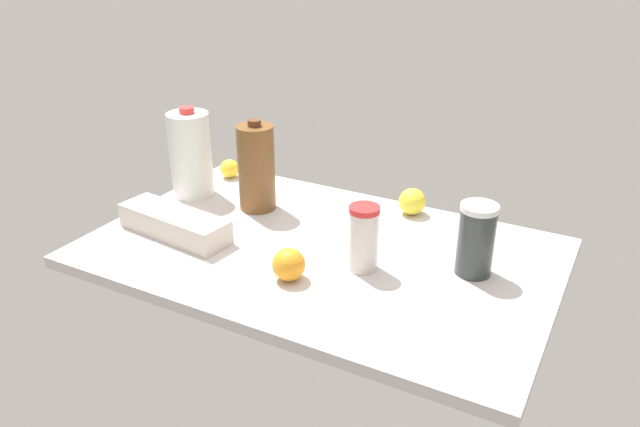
# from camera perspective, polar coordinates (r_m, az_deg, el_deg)

# --- Properties ---
(countertop) EXTENTS (1.20, 0.76, 0.03)m
(countertop) POSITION_cam_1_polar(r_m,az_deg,el_deg) (1.65, 0.00, -3.62)
(countertop) COLOR silver
(countertop) RESTS_ON ground
(tumbler_cup) EXTENTS (0.07, 0.07, 0.17)m
(tumbler_cup) POSITION_cam_1_polar(r_m,az_deg,el_deg) (1.51, 4.01, -2.25)
(tumbler_cup) COLOR beige
(tumbler_cup) RESTS_ON countertop
(egg_carton) EXTENTS (0.34, 0.14, 0.07)m
(egg_carton) POSITION_cam_1_polar(r_m,az_deg,el_deg) (1.74, -13.15, -0.91)
(egg_carton) COLOR beige
(egg_carton) RESTS_ON countertop
(shaker_bottle) EXTENTS (0.09, 0.09, 0.18)m
(shaker_bottle) POSITION_cam_1_polar(r_m,az_deg,el_deg) (1.53, 14.08, -2.32)
(shaker_bottle) COLOR #303634
(shaker_bottle) RESTS_ON countertop
(milk_jug) EXTENTS (0.13, 0.13, 0.28)m
(milk_jug) POSITION_cam_1_polar(r_m,az_deg,el_deg) (1.96, -11.74, 5.31)
(milk_jug) COLOR white
(milk_jug) RESTS_ON countertop
(chocolate_milk_jug) EXTENTS (0.11, 0.11, 0.27)m
(chocolate_milk_jug) POSITION_cam_1_polar(r_m,az_deg,el_deg) (1.83, -5.84, 4.20)
(chocolate_milk_jug) COLOR brown
(chocolate_milk_jug) RESTS_ON countertop
(lemon_beside_bowl) EXTENTS (0.08, 0.08, 0.08)m
(lemon_beside_bowl) POSITION_cam_1_polar(r_m,az_deg,el_deg) (1.83, 8.43, 1.09)
(lemon_beside_bowl) COLOR yellow
(lemon_beside_bowl) RESTS_ON countertop
(orange_loose) EXTENTS (0.08, 0.08, 0.08)m
(orange_loose) POSITION_cam_1_polar(r_m,az_deg,el_deg) (1.49, -2.87, -4.68)
(orange_loose) COLOR orange
(orange_loose) RESTS_ON countertop
(lemon_far_back) EXTENTS (0.06, 0.06, 0.06)m
(lemon_far_back) POSITION_cam_1_polar(r_m,az_deg,el_deg) (2.10, -8.26, 4.09)
(lemon_far_back) COLOR yellow
(lemon_far_back) RESTS_ON countertop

